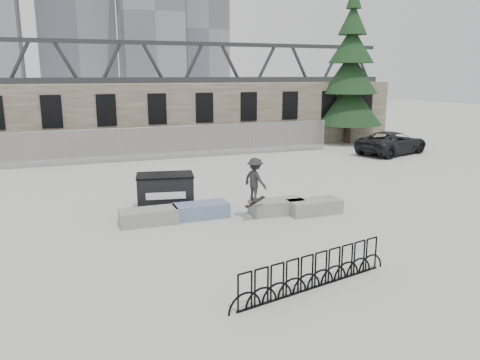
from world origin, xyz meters
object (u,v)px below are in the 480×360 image
planter_far_left (148,216)px  planter_center_right (277,206)px  suv (392,143)px  planter_offset (314,206)px  dumpster (165,192)px  bike_rack (314,272)px  planter_center_left (201,210)px  skateboarder (255,180)px  spruce_tree (350,79)px

planter_far_left → planter_center_right: (4.74, -0.42, 0.00)m
suv → planter_offset: bearing=113.0°
planter_far_left → planter_center_right: 4.76m
planter_center_right → suv: suv is taller
dumpster → bike_rack: 8.23m
planter_center_right → suv: 15.92m
planter_center_left → dumpster: 1.77m
planter_center_right → planter_offset: 1.42m
planter_center_left → dumpster: dumpster is taller
planter_center_right → skateboarder: bearing=-154.0°
planter_offset → suv: (11.36, 10.09, 0.45)m
bike_rack → skateboarder: size_ratio=2.75×
bike_rack → skateboarder: skateboarder is taller
planter_offset → bike_rack: (-3.12, -5.57, 0.15)m
planter_offset → spruce_tree: (11.46, 15.51, 4.50)m
planter_center_left → planter_center_right: 2.86m
planter_center_right → bike_rack: bearing=-106.4°
dumpster → bike_rack: size_ratio=0.48×
skateboarder → suv: bearing=-75.6°
planter_far_left → bike_rack: 7.13m
planter_center_right → dumpster: (-3.82, 1.91, 0.42)m
planter_center_right → skateboarder: skateboarder is taller
planter_far_left → skateboarder: (3.64, -0.96, 1.22)m
planter_far_left → dumpster: dumpster is taller
planter_offset → suv: bearing=41.6°
planter_offset → dumpster: 5.71m
planter_center_left → planter_offset: 4.27m
skateboarder → dumpster: bearing=26.1°
planter_far_left → skateboarder: size_ratio=1.14×
planter_offset → dumpster: dumpster is taller
planter_center_left → suv: size_ratio=0.37×
planter_center_left → planter_center_right: size_ratio=1.00×
planter_offset → suv: suv is taller
planter_far_left → planter_center_right: bearing=-5.1°
bike_rack → suv: suv is taller
planter_offset → skateboarder: 2.72m
bike_rack → dumpster: bearing=104.3°
planter_center_left → planter_center_right: same height
suv → planter_center_left: bearing=101.8°
dumpster → spruce_tree: bearing=48.2°
dumpster → planter_center_right: bearing=-16.7°
planter_offset → spruce_tree: size_ratio=0.17×
suv → spruce_tree: bearing=-19.6°
skateboarder → planter_center_right: bearing=-85.9°
planter_offset → skateboarder: (-2.43, -0.04, 1.22)m
planter_offset → planter_center_right: bearing=159.7°
planter_center_left → planter_offset: size_ratio=1.00×
planter_far_left → skateboarder: skateboarder is taller
planter_center_right → dumpster: dumpster is taller
bike_rack → suv: size_ratio=0.90×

